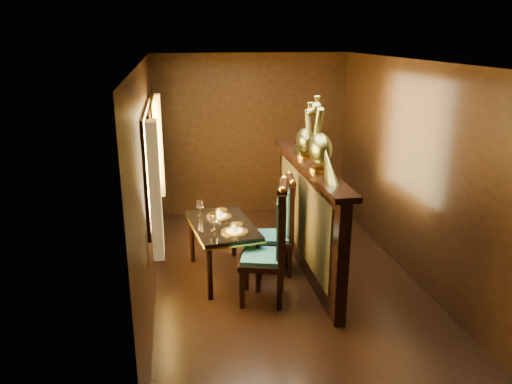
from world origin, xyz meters
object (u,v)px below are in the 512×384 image
at_px(peacock_left, 321,135).
at_px(peacock_right, 306,129).
at_px(chair_right, 284,223).
at_px(dining_table, 222,229).
at_px(chair_left, 275,240).

distance_m(peacock_left, peacock_right, 0.61).
distance_m(chair_right, peacock_right, 1.13).
relative_size(dining_table, peacock_right, 1.79).
xyz_separation_m(peacock_left, peacock_right, (0.00, 0.61, -0.05)).
relative_size(chair_right, peacock_right, 1.78).
xyz_separation_m(chair_right, peacock_left, (0.29, -0.39, 1.12)).
distance_m(dining_table, chair_left, 0.83).
xyz_separation_m(chair_right, peacock_right, (0.29, 0.21, 1.07)).
height_order(dining_table, chair_left, chair_left).
xyz_separation_m(dining_table, chair_right, (0.74, -0.00, 0.03)).
bearing_deg(chair_left, chair_right, 84.54).
relative_size(dining_table, chair_right, 1.00).
bearing_deg(peacock_right, dining_table, -168.42).
relative_size(dining_table, chair_left, 0.90).
relative_size(chair_right, peacock_left, 1.55).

